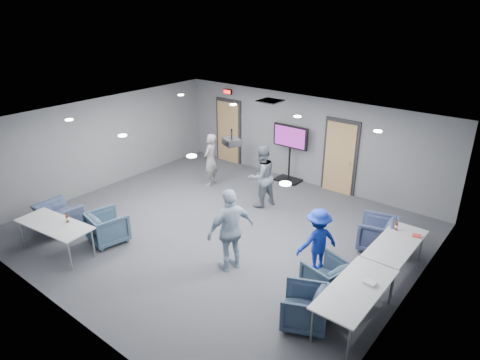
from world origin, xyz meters
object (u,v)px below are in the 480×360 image
Objects in this scene: person_a at (211,160)px; chair_front_b at (59,217)px; projector at (232,142)px; chair_right_b at (326,277)px; bottle_front at (67,218)px; bottle_right at (396,226)px; table_right_b at (356,290)px; chair_right_c at (304,307)px; tv_stand at (290,150)px; person_d at (318,241)px; chair_front_a at (108,227)px; chair_right_a at (377,234)px; table_right_a at (396,245)px; table_front_left at (54,225)px; person_c at (231,230)px; person_b at (261,176)px.

chair_front_b is at bearing -28.16° from person_a.
chair_right_b is at bearing 13.41° from projector.
bottle_front is 1.05× the size of bottle_right.
chair_right_c is at bearing 131.72° from table_right_b.
tv_stand is (-3.72, 5.30, 0.66)m from chair_right_c.
chair_front_a is at bearing -35.97° from person_d.
chair_front_b is 2.16× the size of projector.
chair_right_a is 1.02m from table_right_a.
table_front_left is at bearing -15.59° from person_a.
person_c is 1.84× the size of chair_front_b.
table_front_left is at bearing 75.60° from chair_front_a.
tv_stand is (-3.07, 3.73, 0.31)m from person_d.
table_front_left is at bearing -28.89° from person_d.
table_right_a is at bearing -141.46° from chair_front_a.
tv_stand reaches higher than bottle_front.
tv_stand is at bearing -125.84° from chair_right_b.
bottle_front is 4.00m from projector.
projector is at bearing 29.75° from person_b.
table_front_left is 7.44m from bottle_right.
table_front_left is at bearing -127.92° from bottle_front.
projector reaches higher than person_d.
projector is at bearing 47.95° from bottle_front.
person_d is 1.74m from chair_right_c.
tv_stand reaches higher than table_right_a.
tv_stand is (-4.37, 4.72, 0.33)m from table_right_b.
table_right_a is (0.65, 2.48, 0.33)m from chair_right_c.
table_right_b is 6.49m from table_front_left.
table_right_a is 0.95× the size of table_front_left.
tv_stand is at bearing 57.12° from table_right_a.
bottle_right is (1.10, 1.41, 0.11)m from person_d.
chair_right_a reaches higher than chair_right_c.
person_c is at bearing 23.36° from table_front_left.
chair_right_a is 0.44× the size of table_front_left.
chair_front_a is 5.93m from tv_stand.
chair_front_b is 6.78m from tv_stand.
person_c is 2.20× the size of chair_right_a.
person_b is 2.28× the size of chair_right_b.
person_a is 0.85× the size of table_front_left.
table_right_b reaches higher than chair_right_b.
person_b reaches higher than person_a.
chair_right_b reaches higher than chair_front_b.
tv_stand reaches higher than chair_front_b.
bottle_right is at bearing 152.86° from person_c.
person_a reaches higher than person_d.
table_front_left is (-5.52, -4.64, 0.31)m from chair_right_a.
chair_right_a is 0.67m from bottle_right.
chair_front_b is 7.89m from table_right_a.
person_c reaches higher than bottle_front.
person_c is 3.97× the size of projector.
table_front_left is at bearing -143.40° from bottle_right.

